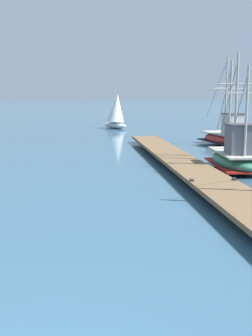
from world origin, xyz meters
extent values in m
cube|color=brown|center=(6.01, 15.45, 0.37)|extent=(2.28, 23.47, 0.16)
cylinder|color=brown|center=(5.87, 8.42, 0.15)|extent=(0.36, 0.36, 0.29)
cylinder|color=brown|center=(5.96, 13.11, 0.15)|extent=(0.36, 0.36, 0.29)
cylinder|color=brown|center=(6.06, 17.80, 0.15)|extent=(0.36, 0.36, 0.29)
cylinder|color=brown|center=(6.15, 22.48, 0.15)|extent=(0.36, 0.36, 0.29)
cylinder|color=brown|center=(6.25, 27.17, 0.15)|extent=(0.36, 0.36, 0.29)
cube|color=#333338|center=(5.11, 10.78, 0.49)|extent=(0.12, 0.20, 0.08)
cube|color=#333338|center=(6.71, 10.75, 0.49)|extent=(0.12, 0.20, 0.08)
ellipsoid|color=#337556|center=(8.49, 15.11, 0.43)|extent=(2.30, 4.59, 0.87)
cube|color=#B2AD9E|center=(8.49, 15.11, 0.83)|extent=(2.03, 4.12, 0.08)
cube|color=#B21E19|center=(8.49, 15.11, 0.24)|extent=(2.31, 4.50, 0.08)
cube|color=#565B66|center=(8.43, 14.45, 1.52)|extent=(1.24, 1.33, 1.30)
cube|color=#3D3D42|center=(8.43, 14.45, 2.19)|extent=(1.34, 1.44, 0.06)
cylinder|color=#B2ADA3|center=(8.51, 15.33, 3.13)|extent=(0.11, 0.11, 4.53)
cylinder|color=#B2ADA3|center=(8.51, 15.33, 4.01)|extent=(1.71, 0.22, 0.06)
cylinder|color=#333338|center=(8.62, 16.55, 3.36)|extent=(0.24, 2.35, 3.36)
cylinder|color=#B2ADA3|center=(8.60, 16.32, 3.01)|extent=(0.11, 0.11, 4.29)
cylinder|color=#B2ADA3|center=(8.60, 16.32, 3.77)|extent=(1.71, 0.22, 0.06)
cylinder|color=#333338|center=(8.71, 17.47, 3.23)|extent=(0.23, 2.23, 3.17)
cylinder|color=#B2ADA3|center=(8.37, 13.78, 2.81)|extent=(0.11, 0.11, 3.88)
cylinder|color=#B2ADA3|center=(8.37, 13.78, 3.58)|extent=(1.71, 0.22, 0.06)
cylinder|color=#333338|center=(8.46, 14.83, 3.00)|extent=(0.21, 2.01, 2.87)
ellipsoid|color=#AD2823|center=(11.53, 24.29, 0.42)|extent=(2.73, 5.29, 0.84)
cube|color=#B2AD9E|center=(11.53, 24.29, 0.80)|extent=(2.42, 4.76, 0.08)
cube|color=black|center=(11.53, 24.29, 0.23)|extent=(2.74, 5.19, 0.08)
cube|color=#B7B2A8|center=(11.64, 23.54, 1.52)|extent=(1.15, 1.45, 1.36)
cube|color=#3D3D42|center=(11.64, 23.54, 2.24)|extent=(1.24, 1.56, 0.06)
cylinder|color=#B2ADA3|center=(11.49, 24.54, 3.49)|extent=(0.11, 0.11, 5.29)
cylinder|color=#B2ADA3|center=(11.49, 24.54, 3.92)|extent=(1.78, 0.33, 0.06)
cylinder|color=#333338|center=(11.27, 25.95, 3.75)|extent=(0.44, 2.72, 3.91)
ellipsoid|color=silver|center=(5.42, 39.50, 0.30)|extent=(2.73, 3.56, 0.60)
cylinder|color=#B2ADA3|center=(5.37, 39.58, 2.25)|extent=(0.08, 0.08, 3.31)
cone|color=silver|center=(5.54, 39.28, 2.09)|extent=(2.63, 2.53, 2.98)
camera|label=1|loc=(0.77, -3.77, 3.61)|focal=45.25mm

